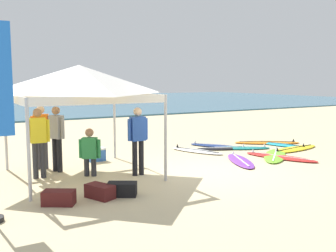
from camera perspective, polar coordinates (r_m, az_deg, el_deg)
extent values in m
plane|color=beige|center=(10.21, 5.56, -6.70)|extent=(80.00, 80.00, 0.00)
cube|color=#386B84|center=(41.16, -22.29, 3.09)|extent=(80.00, 36.00, 0.10)
cylinder|color=#B7B7BC|center=(7.98, -19.97, -3.40)|extent=(0.07, 0.07, 2.05)
cylinder|color=#B7B7BC|center=(9.05, -0.36, -1.81)|extent=(0.07, 0.07, 2.05)
cylinder|color=#B7B7BC|center=(11.01, -22.95, -0.81)|extent=(0.07, 0.07, 2.05)
cylinder|color=#B7B7BC|center=(11.80, -7.92, 0.16)|extent=(0.07, 0.07, 2.05)
cube|color=white|center=(8.29, -9.67, 3.80)|extent=(3.09, 0.03, 0.18)
cube|color=white|center=(11.23, -15.32, 4.43)|extent=(3.09, 0.03, 0.18)
cube|color=white|center=(9.40, -21.95, 3.75)|extent=(0.03, 3.09, 0.18)
cube|color=white|center=(10.32, -4.69, 4.45)|extent=(0.03, 3.09, 0.18)
pyramid|color=white|center=(9.74, -12.99, 6.75)|extent=(3.21, 3.21, 0.70)
ellipsoid|color=yellow|center=(13.93, 18.23, -3.22)|extent=(2.46, 0.99, 0.07)
cube|color=black|center=(13.92, 18.23, -3.07)|extent=(2.02, 0.34, 0.01)
cone|color=black|center=(13.11, 15.90, -3.33)|extent=(0.09, 0.09, 0.12)
ellipsoid|color=#7AD12D|center=(12.51, 15.56, -4.24)|extent=(2.22, 2.05, 0.07)
cube|color=white|center=(12.50, 15.57, -4.07)|extent=(1.56, 1.36, 0.01)
cone|color=white|center=(13.45, 15.81, -3.07)|extent=(0.09, 0.09, 0.12)
ellipsoid|color=orange|center=(15.02, 14.45, -2.38)|extent=(2.43, 1.83, 0.07)
cube|color=black|center=(15.01, 14.45, -2.24)|extent=(1.80, 1.11, 0.01)
cone|color=black|center=(15.27, 18.11, -1.99)|extent=(0.09, 0.09, 0.12)
ellipsoid|color=white|center=(12.88, 4.31, -3.69)|extent=(1.23, 2.02, 0.07)
cube|color=black|center=(12.87, 4.31, -3.53)|extent=(0.66, 1.57, 0.01)
cone|color=black|center=(13.31, 1.41, -2.91)|extent=(0.09, 0.09, 0.12)
ellipsoid|color=purple|center=(11.49, 10.68, -5.08)|extent=(1.41, 2.11, 0.07)
cube|color=white|center=(11.48, 10.68, -4.90)|extent=(0.81, 1.60, 0.01)
cone|color=white|center=(12.28, 9.65, -3.84)|extent=(0.09, 0.09, 0.12)
ellipsoid|color=#19847F|center=(13.63, 10.62, -3.21)|extent=(2.11, 1.49, 0.07)
cube|color=white|center=(13.62, 10.63, -3.05)|extent=(1.59, 0.88, 0.01)
cone|color=white|center=(13.83, 14.10, -2.76)|extent=(0.09, 0.09, 0.12)
ellipsoid|color=black|center=(13.44, 8.08, -3.30)|extent=(1.88, 1.17, 0.07)
cube|color=white|center=(13.43, 8.08, -3.14)|extent=(1.45, 0.65, 0.01)
cone|color=white|center=(13.64, 11.12, -2.80)|extent=(0.09, 0.09, 0.12)
ellipsoid|color=navy|center=(13.95, 7.14, -2.91)|extent=(1.56, 1.92, 0.07)
cube|color=white|center=(13.94, 7.15, -2.76)|extent=(0.99, 1.40, 0.01)
cone|color=white|center=(14.20, 4.04, -2.32)|extent=(0.09, 0.09, 0.12)
ellipsoid|color=#23B2CC|center=(14.65, 16.49, -2.68)|extent=(1.05, 2.10, 0.07)
cube|color=black|center=(14.64, 16.50, -2.53)|extent=(0.49, 1.67, 0.01)
cone|color=black|center=(14.27, 19.45, -2.65)|extent=(0.09, 0.09, 0.12)
ellipsoid|color=red|center=(12.33, 16.34, -4.43)|extent=(1.34, 2.37, 0.07)
cube|color=white|center=(12.32, 16.35, -4.26)|extent=(0.68, 1.86, 0.01)
cone|color=white|center=(12.71, 12.48, -3.54)|extent=(0.09, 0.09, 0.12)
cylinder|color=#2D2D33|center=(9.89, -19.07, -4.88)|extent=(0.13, 0.13, 0.88)
cylinder|color=#2D2D33|center=(9.91, -18.03, -4.82)|extent=(0.13, 0.13, 0.88)
cube|color=yellow|center=(9.79, -18.71, -0.60)|extent=(0.38, 0.25, 0.60)
sphere|color=#9E7051|center=(9.74, -18.81, 1.88)|extent=(0.21, 0.21, 0.21)
cylinder|color=yellow|center=(9.76, -20.05, -0.79)|extent=(0.09, 0.09, 0.54)
cylinder|color=yellow|center=(9.82, -17.38, -0.65)|extent=(0.09, 0.09, 0.54)
cylinder|color=#383842|center=(10.94, -18.62, -3.77)|extent=(0.13, 0.13, 0.88)
cylinder|color=#383842|center=(10.89, -17.70, -3.78)|extent=(0.13, 0.13, 0.88)
cube|color=orange|center=(10.81, -18.31, 0.09)|extent=(0.42, 0.35, 0.60)
sphere|color=beige|center=(10.77, -18.39, 2.33)|extent=(0.21, 0.21, 0.21)
cylinder|color=orange|center=(10.87, -19.48, -0.03)|extent=(0.09, 0.09, 0.54)
cylinder|color=orange|center=(10.76, -17.11, -0.01)|extent=(0.09, 0.09, 0.54)
cylinder|color=black|center=(9.76, -3.99, -4.68)|extent=(0.13, 0.13, 0.88)
cylinder|color=black|center=(9.68, -4.94, -4.78)|extent=(0.13, 0.13, 0.88)
cube|color=#2851B2|center=(9.60, -4.50, -0.40)|extent=(0.36, 0.22, 0.60)
sphere|color=beige|center=(9.55, -4.53, 2.13)|extent=(0.21, 0.21, 0.21)
cylinder|color=#2851B2|center=(9.70, -3.28, -0.43)|extent=(0.09, 0.09, 0.54)
cylinder|color=#2851B2|center=(9.50, -5.75, -0.61)|extent=(0.09, 0.09, 0.54)
cylinder|color=black|center=(10.52, -16.41, -4.10)|extent=(0.13, 0.13, 0.88)
cylinder|color=black|center=(10.38, -15.76, -4.22)|extent=(0.13, 0.13, 0.88)
cube|color=gray|center=(10.34, -16.22, -0.13)|extent=(0.36, 0.42, 0.60)
sphere|color=#9E7051|center=(10.30, -16.30, 2.22)|extent=(0.21, 0.21, 0.21)
cylinder|color=gray|center=(10.51, -17.04, -0.16)|extent=(0.09, 0.09, 0.54)
cylinder|color=gray|center=(10.17, -15.37, -0.33)|extent=(0.09, 0.09, 0.54)
cylinder|color=#2D2D33|center=(9.82, -10.95, -6.00)|extent=(0.13, 0.13, 0.45)
cylinder|color=#2D2D33|center=(9.86, -11.97, -5.97)|extent=(0.13, 0.13, 0.45)
cube|color=#2D8C47|center=(9.74, -11.52, -3.20)|extent=(0.42, 0.38, 0.52)
sphere|color=#9E7051|center=(9.68, -11.58, -0.96)|extent=(0.21, 0.21, 0.21)
cylinder|color=#2D8C47|center=(9.69, -10.20, -3.35)|extent=(0.09, 0.09, 0.47)
cylinder|color=#2D8C47|center=(9.81, -12.82, -3.29)|extent=(0.09, 0.09, 0.47)
cube|color=blue|center=(6.96, -23.69, 6.38)|extent=(0.40, 0.02, 1.90)
cube|color=#4C1919|center=(8.02, -10.05, -9.53)|extent=(0.53, 0.68, 0.28)
cube|color=#4C1919|center=(7.79, -15.88, -10.19)|extent=(0.68, 0.59, 0.28)
cube|color=black|center=(8.11, -6.83, -9.29)|extent=(0.68, 0.59, 0.28)
cube|color=#2D60B7|center=(11.61, -10.58, -4.28)|extent=(0.48, 0.34, 0.34)
cube|color=white|center=(11.57, -10.60, -3.33)|extent=(0.50, 0.36, 0.05)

